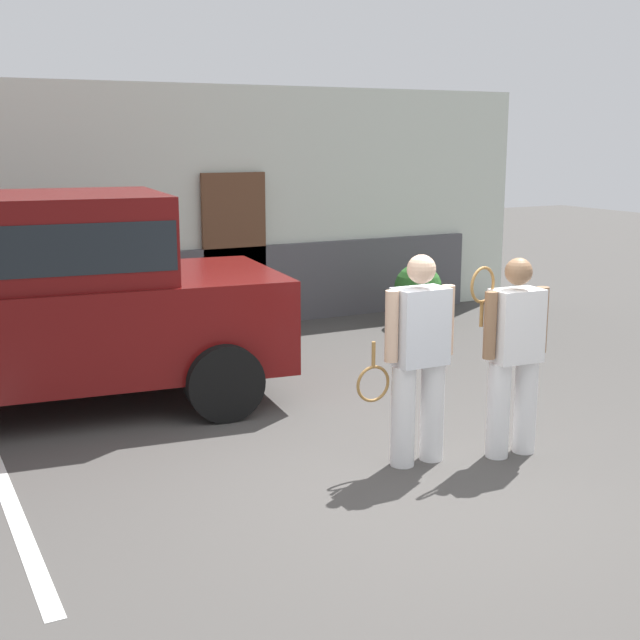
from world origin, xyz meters
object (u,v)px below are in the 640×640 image
(tennis_player_man, at_px, (419,357))
(potted_plant_by_porch, at_px, (418,292))
(parked_suv, at_px, (23,292))
(tennis_player_woman, at_px, (514,354))

(tennis_player_man, relative_size, potted_plant_by_porch, 1.95)
(tennis_player_man, bearing_deg, potted_plant_by_porch, -123.84)
(parked_suv, height_order, tennis_player_woman, parked_suv)
(parked_suv, distance_m, tennis_player_woman, 4.50)
(potted_plant_by_porch, bearing_deg, tennis_player_man, -123.73)
(tennis_player_man, xyz_separation_m, tennis_player_woman, (0.78, -0.20, -0.01))
(parked_suv, height_order, potted_plant_by_porch, parked_suv)
(tennis_player_woman, bearing_deg, parked_suv, -39.87)
(tennis_player_man, bearing_deg, parked_suv, -48.27)
(parked_suv, bearing_deg, potted_plant_by_porch, 21.14)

